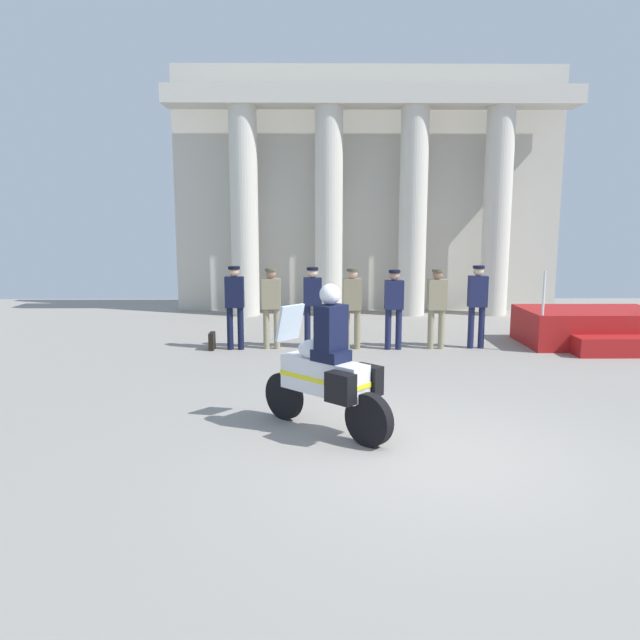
{
  "coord_description": "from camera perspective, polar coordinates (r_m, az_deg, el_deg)",
  "views": [
    {
      "loc": [
        -1.34,
        -6.54,
        2.65
      ],
      "look_at": [
        -1.23,
        3.29,
        1.03
      ],
      "focal_mm": 33.68,
      "sensor_mm": 36.0,
      "label": 1
    }
  ],
  "objects": [
    {
      "name": "briefcase_on_ground",
      "position": [
        12.69,
        -10.23,
        -1.99
      ],
      "size": [
        0.1,
        0.32,
        0.36
      ],
      "primitive_type": "cube",
      "color": "black",
      "rests_on": "ground_plane"
    },
    {
      "name": "officer_in_row_6",
      "position": [
        12.92,
        14.73,
        1.87
      ],
      "size": [
        0.38,
        0.24,
        1.74
      ],
      "rotation": [
        0.0,
        0.0,
        3.15
      ],
      "color": "#191E42",
      "rests_on": "ground_plane"
    },
    {
      "name": "officer_in_row_0",
      "position": [
        12.49,
        -8.11,
        1.82
      ],
      "size": [
        0.38,
        0.24,
        1.74
      ],
      "rotation": [
        0.0,
        0.0,
        3.15
      ],
      "color": "black",
      "rests_on": "ground_plane"
    },
    {
      "name": "officer_in_row_5",
      "position": [
        12.68,
        11.05,
        1.67
      ],
      "size": [
        0.38,
        0.24,
        1.67
      ],
      "rotation": [
        0.0,
        0.0,
        3.15
      ],
      "color": "gray",
      "rests_on": "ground_plane"
    },
    {
      "name": "ground_plane",
      "position": [
        7.18,
        10.42,
        -12.43
      ],
      "size": [
        28.0,
        28.0,
        0.0
      ],
      "primitive_type": "plane",
      "color": "gray"
    },
    {
      "name": "motorcycle_with_rider",
      "position": [
        7.51,
        0.77,
        -4.92
      ],
      "size": [
        1.6,
        1.52,
        1.9
      ],
      "rotation": [
        0.0,
        0.0,
        2.39
      ],
      "color": "black",
      "rests_on": "ground_plane"
    },
    {
      "name": "reviewing_stand",
      "position": [
        14.18,
        24.4,
        -0.71
      ],
      "size": [
        2.88,
        2.27,
        1.67
      ],
      "color": "#A51919",
      "rests_on": "ground_plane"
    },
    {
      "name": "colonnade_backdrop",
      "position": [
        17.61,
        4.73,
        12.52
      ],
      "size": [
        11.29,
        1.62,
        7.03
      ],
      "color": "beige",
      "rests_on": "ground_plane"
    },
    {
      "name": "officer_in_row_4",
      "position": [
        12.48,
        7.04,
        1.63
      ],
      "size": [
        0.38,
        0.24,
        1.66
      ],
      "rotation": [
        0.0,
        0.0,
        3.15
      ],
      "color": "#191E42",
      "rests_on": "ground_plane"
    },
    {
      "name": "officer_in_row_3",
      "position": [
        12.45,
        3.08,
        1.74
      ],
      "size": [
        0.38,
        0.24,
        1.69
      ],
      "rotation": [
        0.0,
        0.0,
        3.15
      ],
      "color": "#847A5B",
      "rests_on": "ground_plane"
    },
    {
      "name": "officer_in_row_2",
      "position": [
        12.5,
        -0.71,
        1.84
      ],
      "size": [
        0.38,
        0.24,
        1.7
      ],
      "rotation": [
        0.0,
        0.0,
        3.15
      ],
      "color": "#141938",
      "rests_on": "ground_plane"
    },
    {
      "name": "officer_in_row_1",
      "position": [
        12.49,
        -4.66,
        1.76
      ],
      "size": [
        0.38,
        0.24,
        1.69
      ],
      "rotation": [
        0.0,
        0.0,
        3.15
      ],
      "color": "gray",
      "rests_on": "ground_plane"
    }
  ]
}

